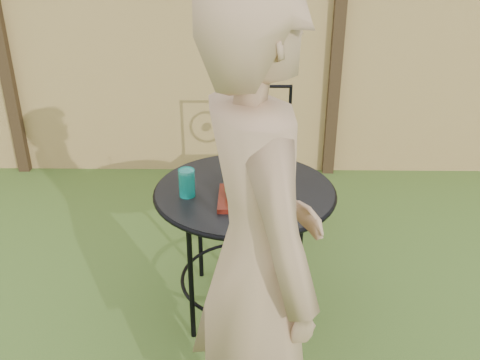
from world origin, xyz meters
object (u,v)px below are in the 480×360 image
Objects in this scene: patio_chair at (260,155)px; salad_plate at (246,198)px; patio_table at (245,213)px; diner at (258,260)px.

patio_chair is 3.52× the size of salad_plate.
patio_table is 0.95m from patio_chair.
patio_chair is (0.10, 0.94, -0.08)m from patio_table.
diner is at bearing -86.92° from patio_table.
diner is at bearing -87.03° from salad_plate.
patio_table is 0.97m from diner.
patio_table is at bearing -96.17° from patio_chair.
patio_table is at bearing 93.81° from salad_plate.
patio_chair is at bearing 83.83° from patio_table.
patio_table is 0.50× the size of diner.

